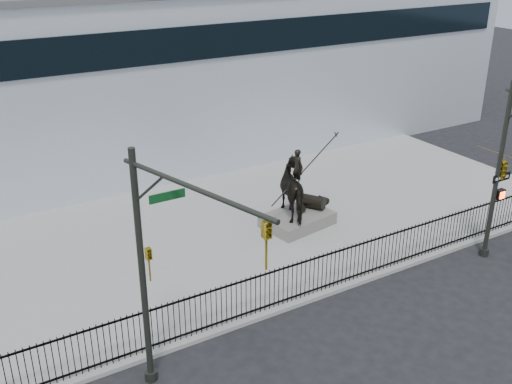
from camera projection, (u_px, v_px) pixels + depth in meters
ground at (348, 310)px, 20.24m from camera, size 120.00×120.00×0.00m
plaza at (245, 228)px, 25.72m from camera, size 30.00×12.00×0.15m
building at (131, 71)px, 34.20m from camera, size 44.00×14.00×9.00m
picket_fence at (327, 271)px, 20.86m from camera, size 22.10×0.10×1.50m
statue_plinth at (298, 220)px, 25.70m from camera, size 3.13×2.39×0.54m
equestrian_statue at (299, 190)px, 25.18m from camera, size 3.62×2.53×3.10m
traffic_signal_left at (162, 268)px, 14.97m from camera, size 1.52×4.84×7.00m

